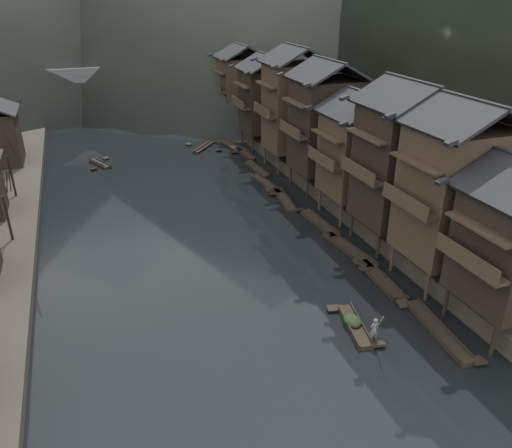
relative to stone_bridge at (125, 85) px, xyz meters
name	(u,v)px	position (x,y,z in m)	size (l,w,h in m)	color
water	(242,312)	(0.00, -72.00, -5.11)	(300.00, 300.00, 0.00)	black
right_bank	(366,131)	(35.00, -32.00, -4.21)	(40.00, 200.00, 1.80)	#2D2823
stilt_houses	(333,118)	(17.28, -52.71, 4.00)	(9.00, 67.60, 16.08)	black
moored_sampans	(296,205)	(12.14, -54.89, -4.91)	(3.10, 55.73, 0.47)	black
midriver_boats	(160,154)	(1.01, -30.84, -4.91)	(19.26, 8.07, 0.45)	black
stone_bridge	(125,85)	(0.00, 0.00, 0.00)	(40.00, 6.00, 9.00)	#4C4C4F
hero_sampan	(354,325)	(7.10, -76.64, -4.91)	(2.10, 5.59, 0.44)	black
cargo_heap	(353,317)	(7.05, -76.39, -4.30)	(1.22, 1.59, 0.73)	black
boatman	(375,327)	(7.47, -78.53, -3.76)	(0.67, 0.44, 1.83)	#5D5D60
bamboo_pole	(381,295)	(7.67, -78.53, -1.19)	(0.06, 0.06, 3.92)	#8C7A51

